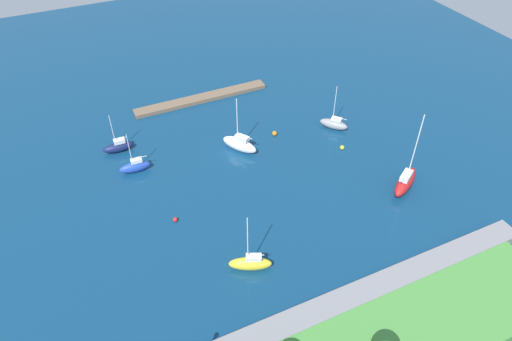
% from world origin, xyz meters
% --- Properties ---
extents(water, '(160.00, 160.00, 0.00)m').
position_xyz_m(water, '(0.00, 0.00, 0.00)').
color(water, navy).
rests_on(water, ground).
extents(pier_dock, '(27.62, 2.66, 0.74)m').
position_xyz_m(pier_dock, '(0.01, -18.13, 0.37)').
color(pier_dock, brown).
rests_on(pier_dock, ground).
extents(breakwater, '(56.27, 3.26, 1.35)m').
position_xyz_m(breakwater, '(0.00, 34.84, 0.68)').
color(breakwater, gray).
rests_on(breakwater, ground).
extents(sailboat_gray_off_beacon, '(4.76, 5.20, 8.87)m').
position_xyz_m(sailboat_gray_off_beacon, '(-19.09, 1.66, 1.01)').
color(sailboat_gray_off_beacon, gray).
rests_on(sailboat_gray_off_beacon, water).
extents(sailboat_yellow_outer_mooring, '(5.98, 3.92, 9.84)m').
position_xyz_m(sailboat_yellow_outer_mooring, '(8.50, 24.76, 1.13)').
color(sailboat_yellow_outer_mooring, yellow).
rests_on(sailboat_yellow_outer_mooring, water).
extents(sailboat_white_lone_south, '(5.36, 6.71, 10.43)m').
position_xyz_m(sailboat_white_lone_south, '(-0.49, 0.36, 1.35)').
color(sailboat_white_lone_south, white).
rests_on(sailboat_white_lone_south, water).
extents(sailboat_red_far_south, '(7.57, 5.79, 13.93)m').
position_xyz_m(sailboat_red_far_south, '(-20.50, 20.61, 1.49)').
color(sailboat_red_far_south, red).
rests_on(sailboat_red_far_south, water).
extents(sailboat_navy_along_channel, '(5.35, 1.98, 7.60)m').
position_xyz_m(sailboat_navy_along_channel, '(19.00, -8.37, 0.99)').
color(sailboat_navy_along_channel, '#141E4C').
rests_on(sailboat_navy_along_channel, water).
extents(sailboat_blue_west_end, '(5.24, 1.82, 7.73)m').
position_xyz_m(sailboat_blue_west_end, '(17.63, -1.68, 1.05)').
color(sailboat_blue_west_end, '#2347B2').
rests_on(sailboat_blue_west_end, water).
extents(mooring_buoy_yellow, '(0.79, 0.79, 0.79)m').
position_xyz_m(mooring_buoy_yellow, '(-17.04, 7.81, 0.39)').
color(mooring_buoy_yellow, yellow).
rests_on(mooring_buoy_yellow, water).
extents(mooring_buoy_orange, '(0.88, 0.88, 0.88)m').
position_xyz_m(mooring_buoy_orange, '(-8.04, -0.98, 0.44)').
color(mooring_buoy_orange, orange).
rests_on(mooring_buoy_orange, water).
extents(mooring_buoy_red, '(0.70, 0.70, 0.70)m').
position_xyz_m(mooring_buoy_red, '(15.09, 12.10, 0.35)').
color(mooring_buoy_red, red).
rests_on(mooring_buoy_red, water).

